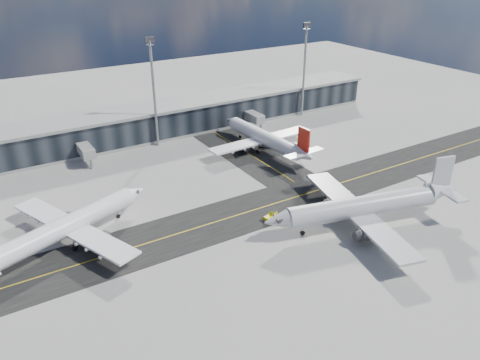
{
  "coord_description": "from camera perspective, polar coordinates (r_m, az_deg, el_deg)",
  "views": [
    {
      "loc": [
        -43.44,
        -66.03,
        48.19
      ],
      "look_at": [
        2.46,
        8.83,
        5.0
      ],
      "focal_mm": 35.0,
      "sensor_mm": 36.0,
      "label": 1
    }
  ],
  "objects": [
    {
      "name": "airliner_redtail",
      "position": [
        124.2,
        3.06,
        5.1
      ],
      "size": [
        31.2,
        36.62,
        10.85
      ],
      "rotation": [
        0.0,
        0.0,
        0.05
      ],
      "color": "white",
      "rests_on": "ground"
    },
    {
      "name": "terminal_concourse",
      "position": [
        135.89,
        -11.17,
        6.75
      ],
      "size": [
        152.0,
        19.8,
        8.8
      ],
      "color": "black",
      "rests_on": "ground"
    },
    {
      "name": "service_van",
      "position": [
        128.09,
        3.32,
        4.36
      ],
      "size": [
        4.72,
        5.05,
        1.32
      ],
      "primitive_type": "imported",
      "rotation": [
        0.0,
        0.0,
        0.69
      ],
      "color": "white",
      "rests_on": "ground"
    },
    {
      "name": "taxiway_lanes",
      "position": [
        102.26,
        0.14,
        -1.92
      ],
      "size": [
        180.0,
        63.0,
        0.03
      ],
      "color": "black",
      "rests_on": "ground"
    },
    {
      "name": "airliner_near",
      "position": [
        93.12,
        15.01,
        -3.11
      ],
      "size": [
        40.75,
        35.03,
        12.19
      ],
      "rotation": [
        0.0,
        0.0,
        1.33
      ],
      "color": "#B8BBBD",
      "rests_on": "ground"
    },
    {
      "name": "ground",
      "position": [
        92.57,
        1.57,
        -5.19
      ],
      "size": [
        300.0,
        300.0,
        0.0
      ],
      "primitive_type": "plane",
      "color": "gray",
      "rests_on": "ground"
    },
    {
      "name": "floodlight_masts",
      "position": [
        126.3,
        -10.48,
        10.81
      ],
      "size": [
        102.5,
        0.7,
        28.9
      ],
      "color": "gray",
      "rests_on": "ground"
    },
    {
      "name": "baggage_tug",
      "position": [
        93.28,
        3.84,
        -4.36
      ],
      "size": [
        2.97,
        1.9,
        1.73
      ],
      "rotation": [
        0.0,
        0.0,
        -1.37
      ],
      "color": "#FFFB0D",
      "rests_on": "ground"
    },
    {
      "name": "airliner_af",
      "position": [
        89.77,
        -20.6,
        -5.42
      ],
      "size": [
        36.06,
        31.2,
        11.09
      ],
      "rotation": [
        0.0,
        0.0,
        -1.2
      ],
      "color": "white",
      "rests_on": "ground"
    }
  ]
}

